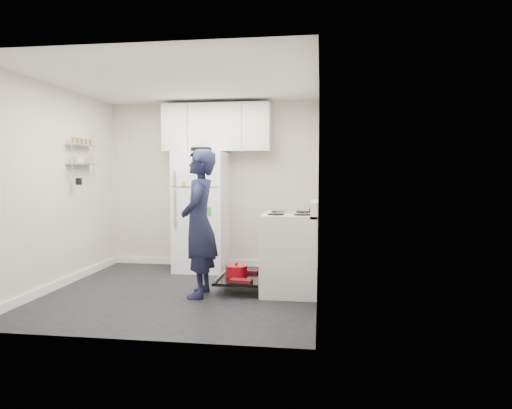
# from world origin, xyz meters

# --- Properties ---
(room) EXTENTS (3.21, 3.21, 2.51)m
(room) POSITION_xyz_m (-0.03, 0.03, 1.21)
(room) COLOR black
(room) RESTS_ON ground
(electric_range) EXTENTS (0.66, 0.76, 1.10)m
(electric_range) POSITION_xyz_m (1.26, 0.15, 0.47)
(electric_range) COLOR silver
(electric_range) RESTS_ON ground
(open_oven_door) EXTENTS (0.55, 0.70, 0.22)m
(open_oven_door) POSITION_xyz_m (0.65, 0.16, 0.18)
(open_oven_door) COLOR black
(open_oven_door) RESTS_ON ground
(refrigerator) EXTENTS (0.72, 0.74, 1.80)m
(refrigerator) POSITION_xyz_m (-0.10, 1.25, 0.87)
(refrigerator) COLOR white
(refrigerator) RESTS_ON ground
(upper_cabinets) EXTENTS (1.60, 0.33, 0.70)m
(upper_cabinets) POSITION_xyz_m (0.10, 1.43, 2.10)
(upper_cabinets) COLOR silver
(upper_cabinets) RESTS_ON room
(wall_shelf_rack) EXTENTS (0.14, 0.60, 0.61)m
(wall_shelf_rack) POSITION_xyz_m (-1.52, 0.49, 1.68)
(wall_shelf_rack) COLOR #B2B2B7
(wall_shelf_rack) RESTS_ON room
(person) EXTENTS (0.46, 0.65, 1.70)m
(person) POSITION_xyz_m (0.24, -0.15, 0.85)
(person) COLOR #181B37
(person) RESTS_ON ground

